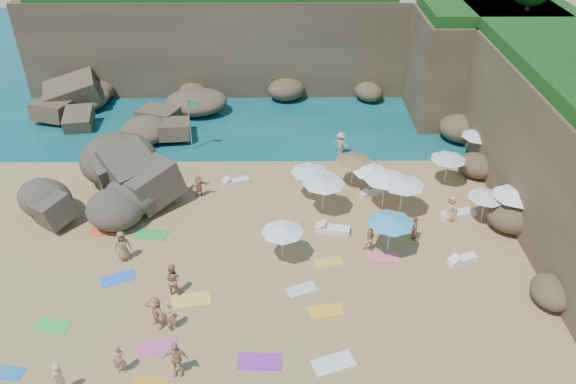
{
  "coord_description": "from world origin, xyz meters",
  "views": [
    {
      "loc": [
        1.77,
        -24.06,
        19.7
      ],
      "look_at": [
        2.0,
        3.0,
        2.0
      ],
      "focal_mm": 35.0,
      "sensor_mm": 36.0,
      "label": 1
    }
  ],
  "objects_px": {
    "person_stand_5": "(199,186)",
    "person_stand_6": "(58,379)",
    "parasol_1": "(371,169)",
    "person_stand_3": "(414,228)",
    "person_stand_1": "(172,279)",
    "parasol_2": "(449,157)",
    "person_stand_0": "(119,359)",
    "parasol_0": "(324,181)",
    "flag_pole": "(191,118)",
    "person_stand_2": "(341,144)",
    "person_stand_4": "(451,208)",
    "lounger_0": "(235,181)",
    "rock_outcrop": "(104,202)"
  },
  "relations": [
    {
      "from": "person_stand_3",
      "to": "person_stand_6",
      "type": "bearing_deg",
      "value": 122.66
    },
    {
      "from": "person_stand_5",
      "to": "flag_pole",
      "type": "bearing_deg",
      "value": 70.6
    },
    {
      "from": "flag_pole",
      "to": "person_stand_3",
      "type": "xyz_separation_m",
      "value": [
        13.85,
        -10.71,
        -1.76
      ]
    },
    {
      "from": "flag_pole",
      "to": "parasol_1",
      "type": "xyz_separation_m",
      "value": [
        11.89,
        -6.18,
        -0.61
      ]
    },
    {
      "from": "person_stand_1",
      "to": "person_stand_3",
      "type": "height_order",
      "value": "person_stand_1"
    },
    {
      "from": "parasol_0",
      "to": "person_stand_1",
      "type": "bearing_deg",
      "value": -138.37
    },
    {
      "from": "rock_outcrop",
      "to": "parasol_2",
      "type": "relative_size",
      "value": 3.68
    },
    {
      "from": "parasol_2",
      "to": "person_stand_1",
      "type": "relative_size",
      "value": 1.27
    },
    {
      "from": "flag_pole",
      "to": "person_stand_2",
      "type": "relative_size",
      "value": 2.3
    },
    {
      "from": "lounger_0",
      "to": "person_stand_2",
      "type": "relative_size",
      "value": 1.03
    },
    {
      "from": "person_stand_0",
      "to": "person_stand_2",
      "type": "bearing_deg",
      "value": 46.65
    },
    {
      "from": "flag_pole",
      "to": "parasol_2",
      "type": "bearing_deg",
      "value": -15.62
    },
    {
      "from": "person_stand_2",
      "to": "person_stand_3",
      "type": "xyz_separation_m",
      "value": [
        3.27,
        -9.87,
        -0.1
      ]
    },
    {
      "from": "person_stand_2",
      "to": "person_stand_5",
      "type": "relative_size",
      "value": 1.16
    },
    {
      "from": "parasol_1",
      "to": "parasol_0",
      "type": "bearing_deg",
      "value": -149.64
    },
    {
      "from": "person_stand_4",
      "to": "person_stand_6",
      "type": "relative_size",
      "value": 0.97
    },
    {
      "from": "parasol_0",
      "to": "parasol_2",
      "type": "height_order",
      "value": "parasol_0"
    },
    {
      "from": "parasol_2",
      "to": "person_stand_3",
      "type": "xyz_separation_m",
      "value": [
        -3.22,
        -5.94,
        -1.22
      ]
    },
    {
      "from": "person_stand_5",
      "to": "person_stand_1",
      "type": "bearing_deg",
      "value": -121.54
    },
    {
      "from": "person_stand_0",
      "to": "person_stand_6",
      "type": "xyz_separation_m",
      "value": [
        -2.22,
        -1.04,
        0.07
      ]
    },
    {
      "from": "parasol_2",
      "to": "person_stand_0",
      "type": "height_order",
      "value": "parasol_2"
    },
    {
      "from": "parasol_2",
      "to": "person_stand_6",
      "type": "bearing_deg",
      "value": -140.79
    },
    {
      "from": "person_stand_5",
      "to": "person_stand_0",
      "type": "bearing_deg",
      "value": -127.14
    },
    {
      "from": "lounger_0",
      "to": "person_stand_3",
      "type": "bearing_deg",
      "value": -50.1
    },
    {
      "from": "parasol_1",
      "to": "lounger_0",
      "type": "xyz_separation_m",
      "value": [
        -8.54,
        1.51,
        -1.78
      ]
    },
    {
      "from": "person_stand_4",
      "to": "person_stand_6",
      "type": "bearing_deg",
      "value": -94.75
    },
    {
      "from": "parasol_1",
      "to": "person_stand_5",
      "type": "bearing_deg",
      "value": -179.96
    },
    {
      "from": "person_stand_4",
      "to": "person_stand_5",
      "type": "xyz_separation_m",
      "value": [
        -15.17,
        2.69,
        -0.09
      ]
    },
    {
      "from": "flag_pole",
      "to": "person_stand_4",
      "type": "xyz_separation_m",
      "value": [
        16.35,
        -8.87,
        -1.7
      ]
    },
    {
      "from": "flag_pole",
      "to": "person_stand_1",
      "type": "xyz_separation_m",
      "value": [
        0.99,
        -14.96,
        -1.63
      ]
    },
    {
      "from": "parasol_1",
      "to": "person_stand_1",
      "type": "xyz_separation_m",
      "value": [
        -10.9,
        -8.78,
        -1.01
      ]
    },
    {
      "from": "flag_pole",
      "to": "person_stand_5",
      "type": "height_order",
      "value": "flag_pole"
    },
    {
      "from": "person_stand_3",
      "to": "person_stand_4",
      "type": "xyz_separation_m",
      "value": [
        2.5,
        1.84,
        0.07
      ]
    },
    {
      "from": "parasol_1",
      "to": "person_stand_5",
      "type": "xyz_separation_m",
      "value": [
        -10.7,
        -0.01,
        -1.17
      ]
    },
    {
      "from": "person_stand_1",
      "to": "person_stand_3",
      "type": "xyz_separation_m",
      "value": [
        12.86,
        4.25,
        -0.14
      ]
    },
    {
      "from": "person_stand_0",
      "to": "person_stand_1",
      "type": "relative_size",
      "value": 0.87
    },
    {
      "from": "parasol_0",
      "to": "person_stand_4",
      "type": "xyz_separation_m",
      "value": [
        7.48,
        -0.93,
        -1.39
      ]
    },
    {
      "from": "person_stand_3",
      "to": "person_stand_5",
      "type": "bearing_deg",
      "value": 71.39
    },
    {
      "from": "rock_outcrop",
      "to": "person_stand_0",
      "type": "relative_size",
      "value": 5.38
    },
    {
      "from": "person_stand_2",
      "to": "rock_outcrop",
      "type": "bearing_deg",
      "value": 56.24
    },
    {
      "from": "rock_outcrop",
      "to": "parasol_2",
      "type": "distance_m",
      "value": 21.99
    },
    {
      "from": "lounger_0",
      "to": "parasol_1",
      "type": "bearing_deg",
      "value": -30.23
    },
    {
      "from": "parasol_1",
      "to": "lounger_0",
      "type": "distance_m",
      "value": 8.85
    },
    {
      "from": "rock_outcrop",
      "to": "flag_pole",
      "type": "height_order",
      "value": "flag_pole"
    },
    {
      "from": "person_stand_0",
      "to": "flag_pole",
      "type": "bearing_deg",
      "value": 75.45
    },
    {
      "from": "parasol_1",
      "to": "parasol_2",
      "type": "xyz_separation_m",
      "value": [
        5.18,
        1.41,
        0.07
      ]
    },
    {
      "from": "person_stand_0",
      "to": "person_stand_3",
      "type": "distance_m",
      "value": 16.98
    },
    {
      "from": "rock_outcrop",
      "to": "person_stand_2",
      "type": "height_order",
      "value": "person_stand_2"
    },
    {
      "from": "person_stand_5",
      "to": "person_stand_6",
      "type": "relative_size",
      "value": 0.87
    },
    {
      "from": "parasol_1",
      "to": "person_stand_4",
      "type": "distance_m",
      "value": 5.33
    }
  ]
}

